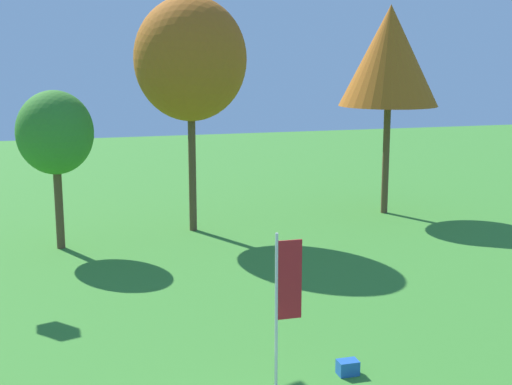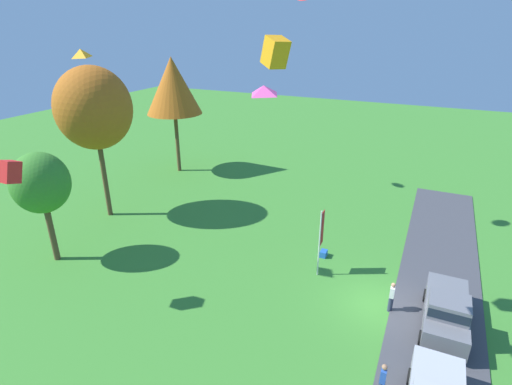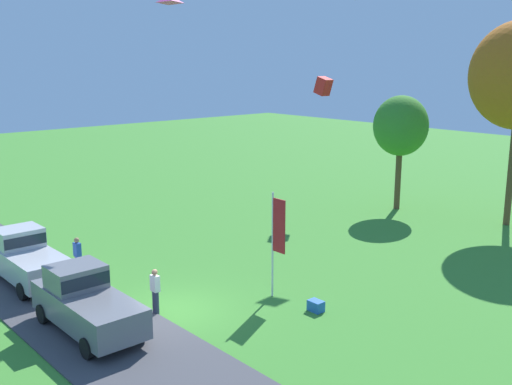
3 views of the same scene
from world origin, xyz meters
name	(u,v)px [view 1 (image 1 of 3)]	position (x,y,z in m)	size (l,w,h in m)	color
tree_far_right	(55,133)	(-3.83, 19.07, 5.12)	(3.31, 3.31, 6.98)	brown
tree_far_left	(190,59)	(2.44, 20.63, 8.22)	(5.28, 5.28, 11.14)	brown
tree_left_of_center	(390,56)	(13.11, 21.57, 8.33)	(5.19, 5.19, 10.96)	brown
flag_banner	(285,291)	(1.58, 3.68, 2.64)	(0.71, 0.08, 4.17)	silver
cooler_box	(348,367)	(3.46, 3.90, 0.20)	(0.56, 0.40, 0.40)	blue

